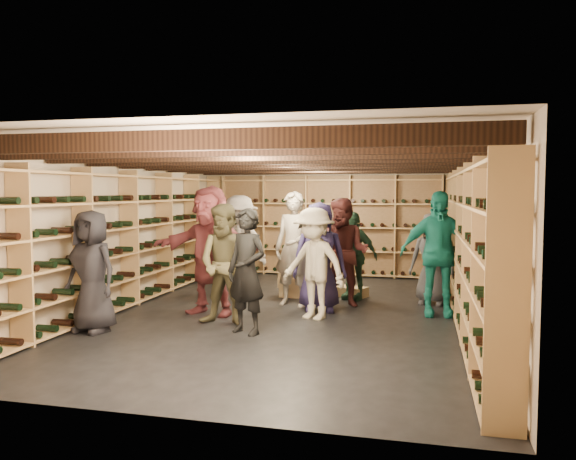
# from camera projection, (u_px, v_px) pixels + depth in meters

# --- Properties ---
(ground) EXTENTS (8.00, 8.00, 0.00)m
(ground) POSITION_uv_depth(u_px,v_px,m) (286.00, 313.00, 8.40)
(ground) COLOR black
(ground) RESTS_ON ground
(walls) EXTENTS (5.52, 8.02, 2.40)m
(walls) POSITION_uv_depth(u_px,v_px,m) (286.00, 233.00, 8.31)
(walls) COLOR #C1AE96
(walls) RESTS_ON ground
(ceiling) EXTENTS (5.50, 8.00, 0.01)m
(ceiling) POSITION_uv_depth(u_px,v_px,m) (286.00, 152.00, 8.23)
(ceiling) COLOR beige
(ceiling) RESTS_ON walls
(ceiling_joists) EXTENTS (5.40, 7.12, 0.18)m
(ceiling_joists) POSITION_uv_depth(u_px,v_px,m) (286.00, 161.00, 8.24)
(ceiling_joists) COLOR black
(ceiling_joists) RESTS_ON ground
(wine_rack_left) EXTENTS (0.32, 7.50, 2.15)m
(wine_rack_left) POSITION_uv_depth(u_px,v_px,m) (130.00, 238.00, 8.92)
(wine_rack_left) COLOR tan
(wine_rack_left) RESTS_ON ground
(wine_rack_right) EXTENTS (0.32, 7.50, 2.15)m
(wine_rack_right) POSITION_uv_depth(u_px,v_px,m) (467.00, 245.00, 7.72)
(wine_rack_right) COLOR tan
(wine_rack_right) RESTS_ON ground
(wine_rack_back) EXTENTS (4.70, 0.30, 2.15)m
(wine_rack_back) POSITION_uv_depth(u_px,v_px,m) (328.00, 226.00, 12.04)
(wine_rack_back) COLOR tan
(wine_rack_back) RESTS_ON ground
(crate_stack_left) EXTENTS (0.51, 0.34, 0.51)m
(crate_stack_left) POSITION_uv_depth(u_px,v_px,m) (295.00, 282.00, 9.68)
(crate_stack_left) COLOR tan
(crate_stack_left) RESTS_ON ground
(crate_stack_right) EXTENTS (0.54, 0.40, 0.34)m
(crate_stack_right) POSITION_uv_depth(u_px,v_px,m) (316.00, 287.00, 9.63)
(crate_stack_right) COLOR tan
(crate_stack_right) RESTS_ON ground
(crate_loose) EXTENTS (0.59, 0.50, 0.17)m
(crate_loose) POSITION_uv_depth(u_px,v_px,m) (352.00, 292.00, 9.67)
(crate_loose) COLOR tan
(crate_loose) RESTS_ON ground
(person_0) EXTENTS (0.86, 0.65, 1.58)m
(person_0) POSITION_uv_depth(u_px,v_px,m) (92.00, 271.00, 7.23)
(person_0) COLOR black
(person_0) RESTS_ON ground
(person_1) EXTENTS (0.69, 0.59, 1.60)m
(person_1) POSITION_uv_depth(u_px,v_px,m) (247.00, 271.00, 7.14)
(person_1) COLOR black
(person_1) RESTS_ON ground
(person_2) EXTENTS (0.82, 0.65, 1.65)m
(person_2) POSITION_uv_depth(u_px,v_px,m) (226.00, 265.00, 7.59)
(person_2) COLOR brown
(person_2) RESTS_ON ground
(person_3) EXTENTS (1.18, 0.96, 1.59)m
(person_3) POSITION_uv_depth(u_px,v_px,m) (314.00, 264.00, 7.95)
(person_3) COLOR beige
(person_3) RESTS_ON ground
(person_4) EXTENTS (1.11, 0.55, 1.83)m
(person_4) POSITION_uv_depth(u_px,v_px,m) (437.00, 253.00, 8.16)
(person_4) COLOR #177A6C
(person_4) RESTS_ON ground
(person_5) EXTENTS (1.85, 0.92, 1.91)m
(person_5) POSITION_uv_depth(u_px,v_px,m) (210.00, 250.00, 8.25)
(person_5) COLOR brown
(person_5) RESTS_ON ground
(person_6) EXTENTS (0.92, 0.71, 1.66)m
(person_6) POSITION_uv_depth(u_px,v_px,m) (319.00, 257.00, 8.48)
(person_6) COLOR #241D47
(person_6) RESTS_ON ground
(person_7) EXTENTS (0.74, 0.56, 1.82)m
(person_7) POSITION_uv_depth(u_px,v_px,m) (294.00, 249.00, 8.88)
(person_7) COLOR gray
(person_7) RESTS_ON ground
(person_8) EXTENTS (0.96, 0.82, 1.71)m
(person_8) POSITION_uv_depth(u_px,v_px,m) (344.00, 252.00, 8.85)
(person_8) COLOR #4A1E1D
(person_8) RESTS_ON ground
(person_9) EXTENTS (1.26, 0.94, 1.74)m
(person_9) POSITION_uv_depth(u_px,v_px,m) (240.00, 245.00, 9.87)
(person_9) COLOR #A09792
(person_9) RESTS_ON ground
(person_10) EXTENTS (0.93, 0.59, 1.48)m
(person_10) POSITION_uv_depth(u_px,v_px,m) (353.00, 256.00, 9.41)
(person_10) COLOR #234632
(person_10) RESTS_ON ground
(person_12) EXTENTS (0.81, 0.62, 1.48)m
(person_12) POSITION_uv_depth(u_px,v_px,m) (433.00, 258.00, 9.01)
(person_12) COLOR #38383D
(person_12) RESTS_ON ground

